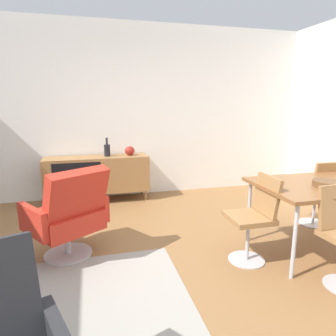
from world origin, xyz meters
name	(u,v)px	position (x,y,z in m)	size (l,w,h in m)	color
ground_plane	(159,272)	(0.00, 0.00, 0.00)	(8.32, 8.32, 0.00)	olive
wall_back	(124,112)	(0.00, 2.60, 1.40)	(6.80, 0.12, 2.80)	white
sideboard	(97,174)	(-0.48, 2.30, 0.44)	(1.60, 0.45, 0.72)	olive
vase_cobalt	(107,150)	(-0.31, 2.30, 0.82)	(0.09, 0.09, 0.29)	black
vase_sculptural_dark	(130,151)	(0.04, 2.30, 0.79)	(0.16, 0.16, 0.15)	maroon
dining_table	(333,186)	(1.84, 0.00, 0.70)	(1.60, 0.90, 0.74)	brown
wooden_bowl_on_table	(327,184)	(1.65, -0.11, 0.77)	(0.26, 0.26, 0.06)	brown
dining_chair_back_right	(320,190)	(2.19, 0.56, 0.47)	(0.42, 0.44, 0.86)	#9E7042
dining_chair_near_window	(254,215)	(0.95, 0.00, 0.47)	(0.43, 0.40, 0.86)	#9E7042
lounge_chair_red	(69,213)	(-0.80, 0.51, 0.47)	(0.90, 0.89, 0.95)	red
area_rug	(45,320)	(-0.94, -0.40, 0.00)	(2.20, 1.70, 0.01)	gray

